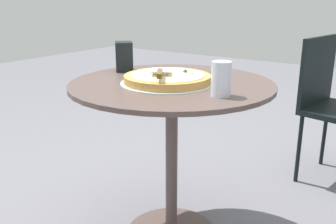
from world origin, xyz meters
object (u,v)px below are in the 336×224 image
object	(u,v)px
napkin_dispenser	(124,56)
patio_chair_near	(334,99)
pizza_on_tray	(168,79)
patio_table	(172,122)
pizza_server	(160,72)
drinking_cup	(221,79)

from	to	relation	value
napkin_dispenser	patio_chair_near	size ratio (longest dim) A/B	0.16
pizza_on_tray	patio_chair_near	world-z (taller)	patio_chair_near
patio_table	pizza_on_tray	distance (m)	0.20
pizza_server	drinking_cup	size ratio (longest dim) A/B	1.63
pizza_on_tray	drinking_cup	world-z (taller)	drinking_cup
pizza_on_tray	drinking_cup	distance (m)	0.28
patio_table	napkin_dispenser	bearing A→B (deg)	-12.83
drinking_cup	pizza_server	bearing A→B (deg)	0.85
napkin_dispenser	patio_chair_near	world-z (taller)	napkin_dispenser
pizza_server	patio_table	bearing A→B (deg)	-84.79
pizza_on_tray	pizza_server	distance (m)	0.07
drinking_cup	patio_chair_near	bearing A→B (deg)	-98.64
pizza_on_tray	napkin_dispenser	xyz separation A→B (m)	(0.32, -0.10, 0.05)
pizza_server	napkin_dispenser	bearing A→B (deg)	-26.86
patio_table	pizza_on_tray	xyz separation A→B (m)	(-0.00, 0.03, 0.19)
patio_table	pizza_server	size ratio (longest dim) A/B	4.21
patio_table	patio_chair_near	size ratio (longest dim) A/B	0.99
napkin_dispenser	patio_chair_near	xyz separation A→B (m)	(-0.76, -0.96, -0.30)
drinking_cup	napkin_dispenser	xyz separation A→B (m)	(0.59, -0.16, 0.01)
patio_table	pizza_server	distance (m)	0.25
patio_table	drinking_cup	bearing A→B (deg)	161.64
patio_table	drinking_cup	xyz separation A→B (m)	(-0.27, 0.09, 0.24)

